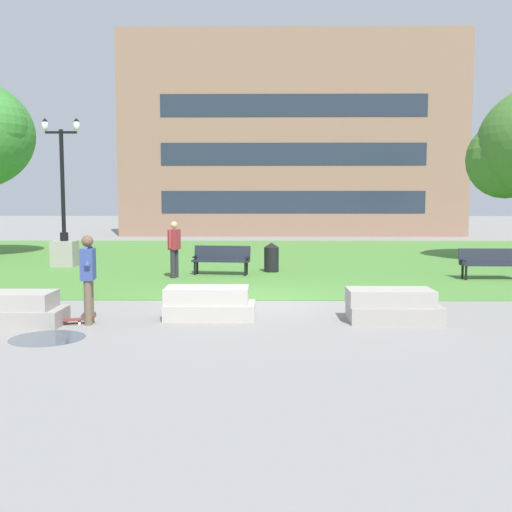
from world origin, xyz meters
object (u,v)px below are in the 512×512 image
at_px(lamp_post_center, 64,237).
at_px(concrete_block_right, 392,306).
at_px(person_skateboarder, 88,274).
at_px(park_bench_near_left, 490,262).
at_px(concrete_block_center, 13,309).
at_px(park_bench_near_right, 221,258).
at_px(person_bystander_near_lawn, 174,246).
at_px(skateboard, 67,320).
at_px(concrete_block_left, 209,304).
at_px(trash_bin, 271,257).

bearing_deg(lamp_post_center, concrete_block_right, -44.40).
xyz_separation_m(person_skateboarder, park_bench_near_left, (10.12, 6.45, -0.43)).
relative_size(concrete_block_center, person_skateboarder, 1.08).
bearing_deg(park_bench_near_right, lamp_post_center, 158.55).
bearing_deg(person_bystander_near_lawn, skateboard, -99.15).
height_order(skateboard, lamp_post_center, lamp_post_center).
xyz_separation_m(concrete_block_right, person_skateboarder, (-5.89, -0.32, 0.67)).
relative_size(park_bench_near_right, person_bystander_near_lawn, 1.08).
relative_size(concrete_block_left, lamp_post_center, 0.35).
xyz_separation_m(park_bench_near_left, trash_bin, (-6.49, 1.71, -0.04)).
height_order(park_bench_near_left, person_bystander_near_lawn, person_bystander_near_lawn).
bearing_deg(concrete_block_right, trash_bin, 106.10).
distance_m(skateboard, park_bench_near_right, 7.89).
relative_size(park_bench_near_right, lamp_post_center, 0.36).
bearing_deg(skateboard, concrete_block_right, 3.35).
xyz_separation_m(lamp_post_center, person_bystander_near_lawn, (4.34, -3.04, -0.08)).
height_order(concrete_block_center, person_skateboarder, person_skateboarder).
xyz_separation_m(concrete_block_center, trash_bin, (5.04, 8.29, 0.20)).
bearing_deg(park_bench_near_left, person_bystander_near_lawn, 178.84).
bearing_deg(person_skateboarder, lamp_post_center, 110.78).
bearing_deg(concrete_block_right, park_bench_near_right, 118.40).
height_order(park_bench_near_right, lamp_post_center, lamp_post_center).
bearing_deg(person_bystander_near_lawn, concrete_block_right, -50.45).
xyz_separation_m(skateboard, person_bystander_near_lawn, (1.08, 6.69, 0.90)).
xyz_separation_m(concrete_block_center, park_bench_near_left, (11.54, 6.58, 0.23)).
relative_size(concrete_block_right, park_bench_near_left, 1.01).
relative_size(concrete_block_center, lamp_post_center, 0.36).
bearing_deg(lamp_post_center, person_skateboarder, -69.22).
xyz_separation_m(concrete_block_center, park_bench_near_right, (3.46, 7.56, 0.23)).
bearing_deg(concrete_block_right, person_skateboarder, -176.92).
xyz_separation_m(concrete_block_left, trash_bin, (1.37, 7.62, 0.20)).
bearing_deg(park_bench_near_right, concrete_block_center, -114.56).
bearing_deg(concrete_block_left, park_bench_near_right, 91.79).
distance_m(person_skateboarder, person_bystander_near_lawn, 6.67).
distance_m(person_skateboarder, park_bench_near_right, 7.72).
bearing_deg(park_bench_near_right, person_skateboarder, -105.33).
bearing_deg(person_bystander_near_lawn, person_skateboarder, -95.75).
bearing_deg(park_bench_near_left, concrete_block_center, -150.32).
bearing_deg(person_skateboarder, trash_bin, 66.05).
relative_size(person_skateboarder, trash_bin, 1.78).
height_order(concrete_block_left, person_bystander_near_lawn, person_bystander_near_lawn).
xyz_separation_m(park_bench_near_right, person_bystander_near_lawn, (-1.37, -0.80, 0.44)).
height_order(skateboard, trash_bin, trash_bin).
relative_size(park_bench_near_left, trash_bin, 1.88).
bearing_deg(person_skateboarder, concrete_block_right, 3.08).
distance_m(person_skateboarder, park_bench_near_left, 12.01).
height_order(concrete_block_center, skateboard, concrete_block_center).
bearing_deg(skateboard, person_skateboarder, 7.24).
relative_size(concrete_block_left, concrete_block_right, 0.99).
distance_m(concrete_block_right, person_skateboarder, 5.94).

